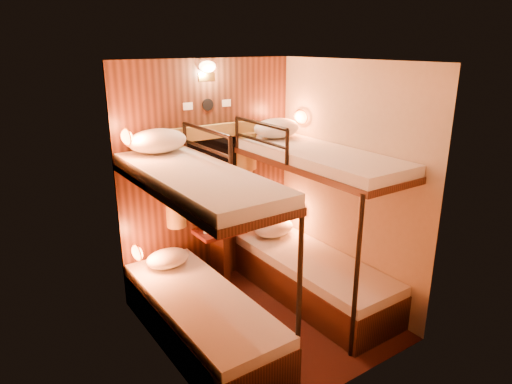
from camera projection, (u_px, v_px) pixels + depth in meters
floor at (265, 320)px, 4.39m from camera, size 2.10×2.10×0.00m
ceiling at (267, 61)px, 3.64m from camera, size 2.10×2.10×0.00m
wall_back at (208, 176)px, 4.83m from camera, size 2.40×0.00×2.40m
wall_front at (354, 244)px, 3.19m from camera, size 2.40×0.00×2.40m
wall_left at (160, 228)px, 3.47m from camera, size 0.00×2.40×2.40m
wall_right at (347, 184)px, 4.55m from camera, size 0.00×2.40×2.40m
back_panel at (209, 176)px, 4.82m from camera, size 2.00×0.03×2.40m
bunk_left at (200, 285)px, 3.92m from camera, size 0.72×1.90×1.82m
bunk_right at (314, 248)px, 4.62m from camera, size 0.72×1.90×1.82m
window at (211, 178)px, 4.80m from camera, size 1.00×0.12×0.79m
curtains at (212, 171)px, 4.75m from camera, size 1.10×0.22×1.00m
back_fixtures at (207, 74)px, 4.47m from camera, size 0.54×0.09×0.48m
reading_lamps at (225, 180)px, 4.55m from camera, size 2.00×0.20×1.25m
table at (220, 250)px, 4.92m from camera, size 0.50×0.34×0.66m
bottle_left at (206, 222)px, 4.74m from camera, size 0.08×0.08×0.27m
bottle_right at (222, 220)px, 4.83m from camera, size 0.07×0.07×0.24m
sachet_a at (229, 230)px, 4.83m from camera, size 0.11×0.10×0.01m
sachet_b at (221, 226)px, 4.94m from camera, size 0.10×0.09×0.01m
pillow_lower_left at (168, 258)px, 4.44m from camera, size 0.43×0.31×0.17m
pillow_lower_right at (274, 228)px, 5.15m from camera, size 0.49×0.35×0.19m
pillow_upper_left at (157, 141)px, 4.13m from camera, size 0.55×0.39×0.22m
pillow_upper_right at (277, 128)px, 4.78m from camera, size 0.52×0.37×0.21m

